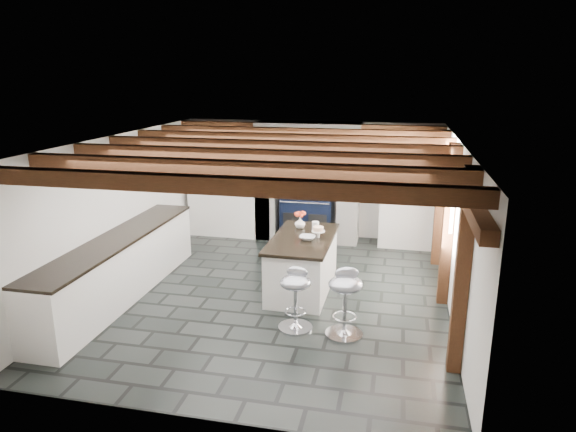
% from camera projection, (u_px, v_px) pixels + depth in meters
% --- Properties ---
extents(ground, '(6.00, 6.00, 0.00)m').
position_uv_depth(ground, '(276.00, 293.00, 7.73)').
color(ground, black).
rests_on(ground, ground).
extents(room_shell, '(6.00, 6.03, 6.00)m').
position_uv_depth(room_shell, '(260.00, 200.00, 8.90)').
color(room_shell, silver).
rests_on(room_shell, ground).
extents(range_cooker, '(1.00, 0.63, 0.99)m').
position_uv_depth(range_cooker, '(307.00, 216.00, 10.13)').
color(range_cooker, black).
rests_on(range_cooker, ground).
extents(kitchen_island, '(0.91, 1.71, 1.12)m').
position_uv_depth(kitchen_island, '(303.00, 263.00, 7.74)').
color(kitchen_island, white).
rests_on(kitchen_island, ground).
extents(bar_stool_near, '(0.53, 0.53, 0.88)m').
position_uv_depth(bar_stool_near, '(345.00, 295.00, 6.34)').
color(bar_stool_near, silver).
rests_on(bar_stool_near, ground).
extents(bar_stool_far, '(0.44, 0.44, 0.82)m').
position_uv_depth(bar_stool_far, '(296.00, 292.00, 6.52)').
color(bar_stool_far, silver).
rests_on(bar_stool_far, ground).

